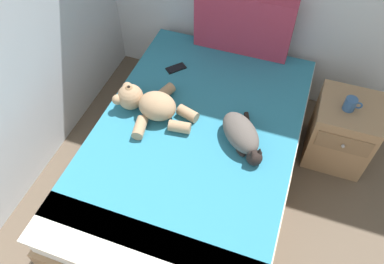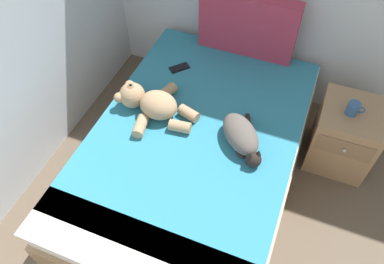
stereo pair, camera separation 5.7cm
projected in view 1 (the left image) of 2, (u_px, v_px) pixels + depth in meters
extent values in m
cube|color=#9E7A56|center=(195.00, 164.00, 2.73)|extent=(1.35, 2.03, 0.26)
cube|color=white|center=(195.00, 144.00, 2.54)|extent=(1.31, 1.97, 0.21)
cube|color=teal|center=(198.00, 127.00, 2.49)|extent=(1.29, 1.83, 0.02)
cube|color=silver|center=(141.00, 253.00, 1.95)|extent=(1.29, 0.32, 0.02)
cube|color=#A5334C|center=(243.00, 24.00, 2.81)|extent=(0.74, 0.12, 0.48)
ellipsoid|color=#59514C|center=(241.00, 132.00, 2.35)|extent=(0.37, 0.38, 0.15)
sphere|color=black|center=(254.00, 158.00, 2.26)|extent=(0.10, 0.10, 0.10)
cone|color=black|center=(260.00, 151.00, 2.22)|extent=(0.04, 0.04, 0.04)
cone|color=black|center=(251.00, 153.00, 2.21)|extent=(0.04, 0.04, 0.04)
cylinder|color=black|center=(248.00, 122.00, 2.48)|extent=(0.09, 0.16, 0.03)
ellipsoid|color=black|center=(241.00, 150.00, 2.33)|extent=(0.11, 0.11, 0.04)
ellipsoid|color=tan|center=(157.00, 106.00, 2.48)|extent=(0.28, 0.23, 0.18)
sphere|color=tan|center=(130.00, 97.00, 2.53)|extent=(0.18, 0.18, 0.18)
sphere|color=#8E6B49|center=(129.00, 90.00, 2.49)|extent=(0.07, 0.07, 0.07)
sphere|color=black|center=(129.00, 87.00, 2.46)|extent=(0.02, 0.02, 0.02)
sphere|color=tan|center=(117.00, 100.00, 2.50)|extent=(0.07, 0.07, 0.07)
sphere|color=tan|center=(127.00, 87.00, 2.58)|extent=(0.07, 0.07, 0.07)
cylinder|color=tan|center=(140.00, 127.00, 2.43)|extent=(0.10, 0.16, 0.08)
cylinder|color=tan|center=(180.00, 127.00, 2.43)|extent=(0.15, 0.09, 0.08)
cylinder|color=tan|center=(164.00, 93.00, 2.63)|extent=(0.12, 0.17, 0.08)
cylinder|color=tan|center=(188.00, 114.00, 2.50)|extent=(0.16, 0.11, 0.08)
cube|color=black|center=(176.00, 68.00, 2.84)|extent=(0.15, 0.16, 0.01)
cube|color=black|center=(176.00, 68.00, 2.84)|extent=(0.13, 0.14, 0.00)
cube|color=#9E7A56|center=(341.00, 131.00, 2.75)|extent=(0.43, 0.44, 0.52)
cube|color=#866849|center=(343.00, 144.00, 2.53)|extent=(0.36, 0.01, 0.15)
sphere|color=#B2B2B7|center=(343.00, 146.00, 2.52)|extent=(0.02, 0.02, 0.02)
cylinder|color=#33598C|center=(350.00, 104.00, 2.50)|extent=(0.08, 0.08, 0.09)
torus|color=#33598C|center=(358.00, 105.00, 2.49)|extent=(0.06, 0.01, 0.06)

